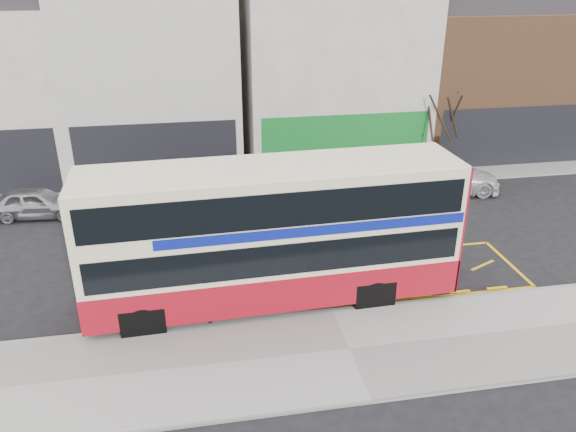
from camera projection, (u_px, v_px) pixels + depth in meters
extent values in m
plane|color=black|center=(329.00, 307.00, 17.53)|extent=(120.00, 120.00, 0.00)
cube|color=#A29E99|center=(349.00, 351.00, 15.44)|extent=(40.00, 4.00, 0.15)
cube|color=gray|center=(332.00, 311.00, 17.16)|extent=(40.00, 0.15, 0.15)
cube|color=#A29E99|center=(275.00, 181.00, 27.36)|extent=(50.00, 3.00, 0.15)
cube|color=beige|center=(154.00, 77.00, 28.23)|extent=(8.00, 8.00, 9.00)
cube|color=black|center=(157.00, 157.00, 25.87)|extent=(7.36, 0.06, 3.20)
cube|color=black|center=(158.00, 161.00, 25.97)|extent=(5.60, 0.04, 2.00)
cube|color=silver|center=(328.00, 76.00, 29.76)|extent=(9.00, 8.00, 8.50)
cube|color=#147427|center=(346.00, 147.00, 27.29)|extent=(8.28, 0.06, 3.20)
cube|color=black|center=(346.00, 151.00, 27.39)|extent=(6.30, 0.04, 2.00)
cube|color=brown|center=(484.00, 80.00, 31.39)|extent=(9.00, 8.00, 7.50)
cube|color=black|center=(516.00, 138.00, 28.71)|extent=(8.28, 0.06, 3.20)
cube|color=black|center=(515.00, 141.00, 28.81)|extent=(6.30, 0.04, 2.00)
cube|color=#FCE9C0|center=(272.00, 232.00, 16.89)|extent=(11.29, 2.92, 4.13)
cube|color=maroon|center=(273.00, 275.00, 17.52)|extent=(11.34, 2.96, 1.12)
cube|color=maroon|center=(444.00, 216.00, 17.94)|extent=(0.15, 2.59, 4.13)
cube|color=black|center=(273.00, 240.00, 17.01)|extent=(10.85, 2.97, 0.97)
cube|color=black|center=(272.00, 193.00, 16.37)|extent=(10.85, 2.97, 1.02)
cube|color=navy|center=(306.00, 213.00, 16.86)|extent=(9.05, 2.90, 0.31)
cube|color=black|center=(81.00, 266.00, 16.06)|extent=(0.14, 2.35, 1.63)
cube|color=black|center=(71.00, 209.00, 15.32)|extent=(0.14, 2.35, 1.02)
cube|color=black|center=(76.00, 236.00, 15.66)|extent=(0.11, 1.78, 0.36)
cube|color=#FCE9C0|center=(272.00, 169.00, 16.05)|extent=(11.29, 2.82, 0.12)
cylinder|color=black|center=(143.00, 322.00, 15.91)|extent=(1.03, 0.32, 1.02)
cylinder|color=black|center=(145.00, 281.00, 17.97)|extent=(1.03, 0.32, 1.02)
cylinder|color=black|center=(375.00, 295.00, 17.21)|extent=(1.03, 0.32, 1.02)
cylinder|color=black|center=(352.00, 259.00, 19.27)|extent=(1.03, 0.32, 1.02)
cube|color=black|center=(207.00, 277.00, 15.88)|extent=(0.11, 0.11, 3.09)
cube|color=white|center=(216.00, 238.00, 15.40)|extent=(0.56, 0.08, 0.45)
cube|color=white|center=(206.00, 263.00, 15.77)|extent=(0.36, 0.05, 0.51)
imported|color=#A2A2A7|center=(37.00, 202.00, 23.45)|extent=(3.90, 1.82, 1.29)
imported|color=#46494E|center=(254.00, 189.00, 24.65)|extent=(4.58, 2.76, 1.42)
imported|color=white|center=(445.00, 177.00, 26.01)|extent=(5.29, 2.85, 1.46)
cylinder|color=black|center=(437.00, 155.00, 28.10)|extent=(0.24, 0.24, 1.93)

